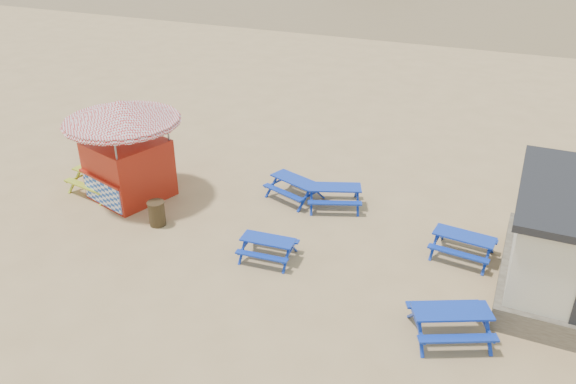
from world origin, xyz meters
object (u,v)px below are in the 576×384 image
at_px(picnic_table_blue_b, 295,188).
at_px(picnic_table_blue_a, 334,196).
at_px(picnic_table_yellow, 100,181).
at_px(ice_cream_kiosk, 125,138).
at_px(litter_bin, 157,213).

bearing_deg(picnic_table_blue_b, picnic_table_blue_a, 18.95).
bearing_deg(picnic_table_yellow, picnic_table_blue_b, 29.11).
height_order(picnic_table_blue_a, ice_cream_kiosk, ice_cream_kiosk).
height_order(ice_cream_kiosk, litter_bin, ice_cream_kiosk).
height_order(picnic_table_blue_a, picnic_table_blue_b, picnic_table_blue_a).
distance_m(picnic_table_yellow, ice_cream_kiosk, 2.35).
distance_m(picnic_table_yellow, litter_bin, 3.67).
relative_size(picnic_table_yellow, litter_bin, 2.60).
relative_size(picnic_table_yellow, ice_cream_kiosk, 0.44).
bearing_deg(picnic_table_yellow, picnic_table_blue_a, 25.68).
distance_m(picnic_table_blue_a, ice_cream_kiosk, 7.81).
bearing_deg(litter_bin, picnic_table_yellow, 161.29).
height_order(picnic_table_blue_a, picnic_table_yellow, picnic_table_yellow).
xyz_separation_m(picnic_table_yellow, litter_bin, (3.47, -1.18, 0.02)).
distance_m(picnic_table_blue_a, picnic_table_yellow, 8.90).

